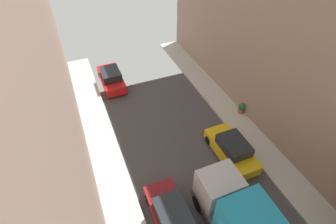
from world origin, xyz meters
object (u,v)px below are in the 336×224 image
Objects in this scene: parked_car_left_4 at (111,78)px; potted_plant_2 at (241,108)px; parked_car_left_3 at (172,217)px; parked_car_right_2 at (232,149)px.

parked_car_left_4 is 4.84× the size of potted_plant_2.
parked_car_left_3 and parked_car_left_4 have the same top height.
parked_car_left_4 is at bearing 137.61° from potted_plant_2.
parked_car_right_2 is (5.40, -11.08, 0.00)m from parked_car_left_4.
parked_car_left_3 is 4.84× the size of potted_plant_2.
parked_car_left_3 is 1.00× the size of parked_car_right_2.
parked_car_left_3 is 6.03m from parked_car_right_2.
parked_car_left_4 and parked_car_right_2 have the same top height.
parked_car_left_4 is at bearing 90.00° from parked_car_left_3.
parked_car_left_3 is at bearing -153.52° from parked_car_right_2.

